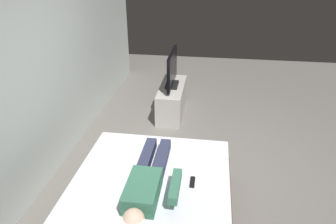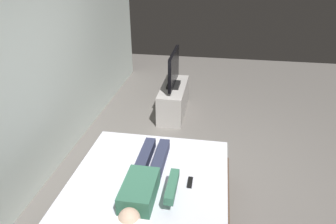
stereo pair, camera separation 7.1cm
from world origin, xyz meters
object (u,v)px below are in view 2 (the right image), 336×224
Objects in this scene: person at (145,182)px; tv_stand at (173,100)px; remote at (190,182)px; bed at (145,213)px; tv at (174,70)px.

person reaches higher than tv_stand.
remote is 2.53m from tv_stand.
remote is at bearing -65.89° from bed.
person is at bearing -177.32° from tv.
tv_stand is at bearing 12.11° from remote.
tv is at bearing 12.11° from remote.
bed is 0.36m from person.
tv_stand is at bearing 0.00° from tv.
bed is 13.33× the size of remote.
tv_stand is (2.63, 0.12, -0.01)m from bed.
bed is 1.59× the size of person.
tv reaches higher than person.
remote reaches higher than bed.
tv is (0.00, 0.00, 0.53)m from tv_stand.
tv_stand is at bearing 2.70° from bed.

